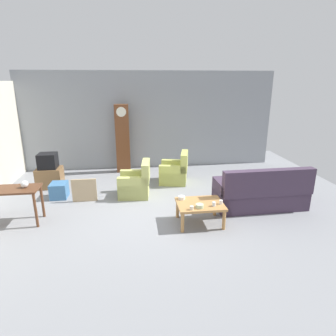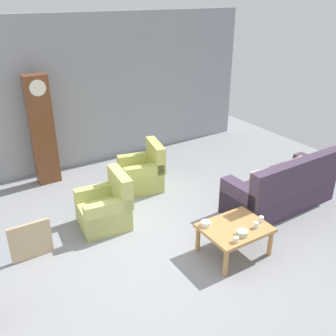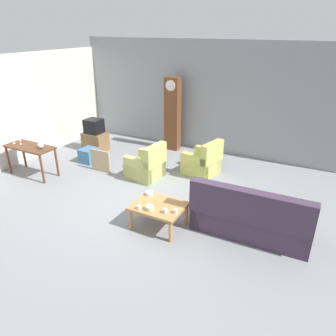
{
  "view_description": "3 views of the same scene",
  "coord_description": "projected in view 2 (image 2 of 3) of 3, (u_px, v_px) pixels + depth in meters",
  "views": [
    {
      "loc": [
        -0.59,
        -6.05,
        2.92
      ],
      "look_at": [
        0.25,
        0.67,
        0.82
      ],
      "focal_mm": 30.54,
      "sensor_mm": 36.0,
      "label": 1
    },
    {
      "loc": [
        -2.53,
        -4.14,
        3.59
      ],
      "look_at": [
        0.43,
        0.61,
        0.95
      ],
      "focal_mm": 40.57,
      "sensor_mm": 36.0,
      "label": 2
    },
    {
      "loc": [
        3.26,
        -5.09,
        3.51
      ],
      "look_at": [
        0.47,
        0.19,
        0.79
      ],
      "focal_mm": 33.49,
      "sensor_mm": 36.0,
      "label": 3
    }
  ],
  "objects": [
    {
      "name": "ground_plane",
      "position": [
        165.0,
        243.0,
        5.92
      ],
      "size": [
        10.4,
        10.4,
        0.0
      ],
      "primitive_type": "plane",
      "color": "gray"
    },
    {
      "name": "garage_door_wall",
      "position": [
        76.0,
        94.0,
        8.01
      ],
      "size": [
        8.4,
        0.16,
        3.2
      ],
      "primitive_type": "cube",
      "color": "gray",
      "rests_on": "ground_plane"
    },
    {
      "name": "couch_floral",
      "position": [
        282.0,
        190.0,
        6.77
      ],
      "size": [
        2.12,
        0.93,
        1.04
      ],
      "color": "#423347",
      "rests_on": "ground_plane"
    },
    {
      "name": "armchair_olive_near",
      "position": [
        106.0,
        209.0,
        6.28
      ],
      "size": [
        0.86,
        0.84,
        0.92
      ],
      "color": "#B7BC66",
      "rests_on": "ground_plane"
    },
    {
      "name": "armchair_olive_far",
      "position": [
        143.0,
        173.0,
        7.49
      ],
      "size": [
        0.94,
        0.92,
        0.92
      ],
      "color": "#BAC05D",
      "rests_on": "ground_plane"
    },
    {
      "name": "coffee_table_wood",
      "position": [
        235.0,
        230.0,
        5.56
      ],
      "size": [
        0.96,
        0.76,
        0.46
      ],
      "color": "#B27F47",
      "rests_on": "ground_plane"
    },
    {
      "name": "grandfather_clock",
      "position": [
        42.0,
        131.0,
        7.4
      ],
      "size": [
        0.44,
        0.3,
        2.19
      ],
      "color": "brown",
      "rests_on": "ground_plane"
    },
    {
      "name": "framed_picture_leaning",
      "position": [
        31.0,
        241.0,
        5.5
      ],
      "size": [
        0.6,
        0.05,
        0.58
      ],
      "primitive_type": "cube",
      "color": "tan",
      "rests_on": "ground_plane"
    },
    {
      "name": "cup_white_porcelain",
      "position": [
        261.0,
        219.0,
        5.63
      ],
      "size": [
        0.07,
        0.07,
        0.09
      ],
      "primitive_type": "cylinder",
      "color": "white",
      "rests_on": "coffee_table_wood"
    },
    {
      "name": "cup_blue_rimmed",
      "position": [
        256.0,
        225.0,
        5.49
      ],
      "size": [
        0.07,
        0.07,
        0.09
      ],
      "primitive_type": "cylinder",
      "color": "silver",
      "rests_on": "coffee_table_wood"
    },
    {
      "name": "cup_cream_tall",
      "position": [
        236.0,
        240.0,
        5.18
      ],
      "size": [
        0.08,
        0.08,
        0.08
      ],
      "primitive_type": "cylinder",
      "color": "beige",
      "rests_on": "coffee_table_wood"
    },
    {
      "name": "bowl_white_stacked",
      "position": [
        206.0,
        223.0,
        5.54
      ],
      "size": [
        0.15,
        0.15,
        0.07
      ],
      "primitive_type": "cylinder",
      "color": "white",
      "rests_on": "coffee_table_wood"
    },
    {
      "name": "bowl_shallow_green",
      "position": [
        242.0,
        233.0,
        5.32
      ],
      "size": [
        0.16,
        0.16,
        0.07
      ],
      "primitive_type": "cylinder",
      "color": "#B2C69E",
      "rests_on": "coffee_table_wood"
    }
  ]
}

